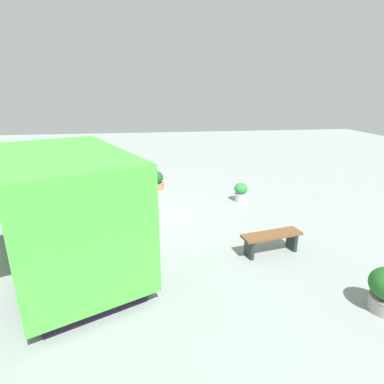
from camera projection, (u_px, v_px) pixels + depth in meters
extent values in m
plane|color=#929D9A|center=(134.00, 222.00, 8.99)|extent=(40.00, 40.00, 0.00)
cube|color=green|center=(68.00, 210.00, 6.12)|extent=(4.30, 3.51, 2.31)
cube|color=green|center=(48.00, 185.00, 8.33)|extent=(2.32, 2.56, 1.96)
cube|color=#1C1F30|center=(42.00, 167.00, 8.85)|extent=(0.74, 1.60, 0.74)
cube|color=black|center=(2.00, 215.00, 5.52)|extent=(1.89, 0.86, 0.81)
cube|color=black|center=(68.00, 250.00, 7.17)|extent=(5.35, 3.66, 0.23)
cylinder|color=black|center=(90.00, 208.00, 8.90)|extent=(0.84, 0.54, 0.83)
cylinder|color=black|center=(13.00, 223.00, 7.91)|extent=(0.84, 0.54, 0.83)
cylinder|color=black|center=(130.00, 254.00, 6.38)|extent=(0.84, 0.54, 0.83)
cylinder|color=black|center=(24.00, 284.00, 5.39)|extent=(0.84, 0.54, 0.83)
ellipsoid|color=#79665B|center=(119.00, 183.00, 12.52)|extent=(0.68, 0.66, 0.12)
cube|color=#79665B|center=(114.00, 184.00, 12.40)|extent=(0.36, 0.30, 0.11)
cube|color=#79665B|center=(118.00, 185.00, 12.31)|extent=(0.36, 0.30, 0.11)
cube|color=#22352C|center=(119.00, 175.00, 12.42)|extent=(0.40, 0.37, 0.54)
sphere|color=#A17F52|center=(118.00, 166.00, 12.31)|extent=(0.20, 0.20, 0.20)
sphere|color=#935E41|center=(118.00, 166.00, 12.30)|extent=(0.20, 0.20, 0.20)
cube|color=#22352C|center=(114.00, 174.00, 12.33)|extent=(0.33, 0.27, 0.28)
cube|color=#22352C|center=(118.00, 175.00, 12.24)|extent=(0.33, 0.27, 0.28)
cylinder|color=gold|center=(114.00, 177.00, 12.16)|extent=(0.38, 0.26, 0.09)
cube|color=red|center=(114.00, 177.00, 12.16)|extent=(0.31, 0.20, 0.02)
sphere|color=white|center=(379.00, 283.00, 5.10)|extent=(0.05, 0.05, 0.05)
cylinder|color=silver|center=(240.00, 197.00, 10.63)|extent=(0.40, 0.40, 0.28)
torus|color=beige|center=(241.00, 194.00, 10.59)|extent=(0.43, 0.43, 0.04)
ellipsoid|color=green|center=(241.00, 189.00, 10.54)|extent=(0.45, 0.45, 0.38)
sphere|color=#DE3F82|center=(243.00, 187.00, 10.37)|extent=(0.05, 0.05, 0.05)
sphere|color=#D82378|center=(237.00, 185.00, 10.59)|extent=(0.08, 0.08, 0.08)
sphere|color=#D2257A|center=(245.00, 186.00, 10.57)|extent=(0.06, 0.06, 0.06)
cylinder|color=#C27951|center=(156.00, 186.00, 11.92)|extent=(0.60, 0.60, 0.25)
torus|color=#BC7B52|center=(156.00, 183.00, 11.89)|extent=(0.62, 0.62, 0.04)
ellipsoid|color=#1A5929|center=(156.00, 177.00, 11.81)|extent=(0.58, 0.58, 0.49)
sphere|color=#DE4189|center=(154.00, 178.00, 11.58)|extent=(0.06, 0.06, 0.06)
sphere|color=#DD318D|center=(158.00, 173.00, 11.92)|extent=(0.07, 0.07, 0.07)
sphere|color=#E53B86|center=(153.00, 175.00, 11.61)|extent=(0.08, 0.08, 0.08)
sphere|color=#DB2895|center=(154.00, 173.00, 11.95)|extent=(0.08, 0.08, 0.08)
cube|color=brown|center=(272.00, 235.00, 7.12)|extent=(0.66, 1.48, 0.06)
cube|color=#212D30|center=(249.00, 248.00, 7.02)|extent=(0.35, 0.14, 0.44)
cube|color=#212D30|center=(292.00, 241.00, 7.38)|extent=(0.35, 0.14, 0.44)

